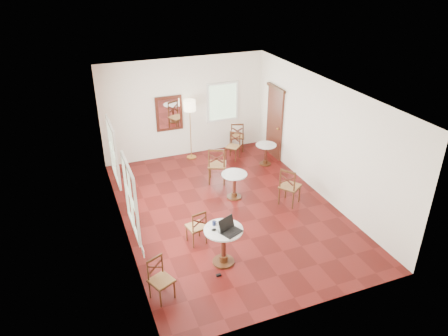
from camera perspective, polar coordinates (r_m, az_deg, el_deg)
name	(u,v)px	position (r m, az deg, el deg)	size (l,w,h in m)	color
ground	(228,209)	(10.43, 0.61, -5.60)	(7.00, 7.00, 0.00)	#52100E
room_shell	(222,135)	(9.76, -0.27, 4.53)	(5.02, 7.02, 3.01)	white
cafe_table_near	(223,242)	(8.50, -0.08, -9.97)	(0.78, 0.78, 0.82)	#442411
cafe_table_mid	(234,183)	(10.71, 1.39, -2.02)	(0.65, 0.65, 0.69)	#442411
cafe_table_back	(266,152)	(12.49, 5.65, 2.14)	(0.60, 0.60, 0.64)	#442411
chair_near_a	(197,227)	(9.12, -3.71, -7.92)	(0.44, 0.44, 0.82)	#442411
chair_near_b	(161,280)	(7.89, -8.56, -14.66)	(0.51, 0.51, 0.84)	#442411
chair_mid_a	(217,165)	(11.40, -0.96, 0.45)	(0.64, 0.64, 1.06)	#442411
chair_mid_b	(290,186)	(10.53, 8.83, -2.47)	(0.64, 0.64, 1.00)	#442411
chair_back_a	(237,136)	(13.36, 1.79, 4.32)	(0.57, 0.57, 0.94)	#442411
chair_back_b	(233,146)	(12.77, 1.25, 2.96)	(0.55, 0.55, 0.84)	#442411
floor_lamp	(190,110)	(12.46, -4.65, 7.87)	(0.36, 0.36, 1.83)	#BF8C3F
laptop	(229,228)	(8.22, 0.72, -8.16)	(0.47, 0.44, 0.27)	black
mouse	(214,230)	(8.27, -1.38, -8.31)	(0.10, 0.06, 0.04)	black
navy_mug	(214,223)	(8.41, -1.33, -7.44)	(0.11, 0.07, 0.09)	#0F1532
water_glass	(219,230)	(8.20, -0.63, -8.31)	(0.07, 0.07, 0.11)	white
power_adapter	(219,275)	(8.50, -0.74, -14.24)	(0.09, 0.06, 0.04)	black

